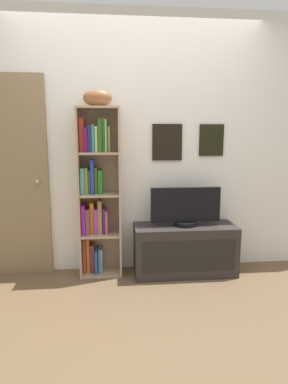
% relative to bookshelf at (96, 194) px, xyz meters
% --- Properties ---
extents(ground, '(5.20, 5.20, 0.04)m').
position_rel_bookshelf_xyz_m(ground, '(0.40, -1.00, -0.84)').
color(ground, brown).
extents(back_wall, '(4.80, 0.08, 2.59)m').
position_rel_bookshelf_xyz_m(back_wall, '(0.40, 0.13, 0.48)').
color(back_wall, silver).
rests_on(back_wall, ground).
extents(bookshelf, '(0.41, 0.27, 1.65)m').
position_rel_bookshelf_xyz_m(bookshelf, '(0.00, 0.00, 0.00)').
color(bookshelf, tan).
rests_on(bookshelf, ground).
extents(football, '(0.28, 0.17, 0.16)m').
position_rel_bookshelf_xyz_m(football, '(0.03, -0.03, 0.91)').
color(football, brown).
rests_on(football, bookshelf).
extents(tv_stand, '(1.01, 0.40, 0.50)m').
position_rel_bookshelf_xyz_m(tv_stand, '(0.88, -0.10, -0.57)').
color(tv_stand, '#2B2725').
rests_on(tv_stand, ground).
extents(television, '(0.69, 0.22, 0.39)m').
position_rel_bookshelf_xyz_m(television, '(0.88, -0.10, -0.13)').
color(television, black).
rests_on(television, tv_stand).
extents(door, '(0.83, 0.09, 1.96)m').
position_rel_bookshelf_xyz_m(door, '(-0.88, 0.08, 0.16)').
color(door, olive).
rests_on(door, ground).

